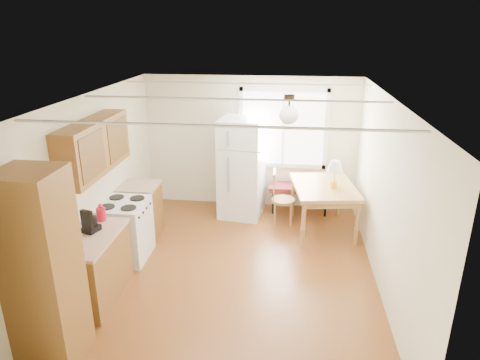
% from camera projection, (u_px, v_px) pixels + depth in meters
% --- Properties ---
extents(room_shell, '(4.60, 5.60, 2.62)m').
position_uv_depth(room_shell, '(234.00, 191.00, 5.78)').
color(room_shell, '#5A2E12').
rests_on(room_shell, ground).
extents(kitchen_run, '(0.65, 3.40, 2.20)m').
position_uv_depth(kitchen_run, '(96.00, 232.00, 5.52)').
color(kitchen_run, brown).
rests_on(kitchen_run, ground).
extents(window_unit, '(1.64, 0.05, 1.51)m').
position_uv_depth(window_unit, '(283.00, 128.00, 7.91)').
color(window_unit, white).
rests_on(window_unit, room_shell).
extents(pendant_light, '(0.26, 0.26, 0.40)m').
position_uv_depth(pendant_light, '(289.00, 114.00, 5.73)').
color(pendant_light, black).
rests_on(pendant_light, room_shell).
extents(refrigerator, '(0.84, 0.84, 1.82)m').
position_uv_depth(refrigerator, '(242.00, 168.00, 7.75)').
color(refrigerator, white).
rests_on(refrigerator, ground).
extents(bench, '(1.18, 0.50, 0.53)m').
position_uv_depth(bench, '(300.00, 188.00, 8.01)').
color(bench, '#5A151A').
rests_on(bench, ground).
extents(dining_table, '(1.18, 1.45, 0.83)m').
position_uv_depth(dining_table, '(324.00, 191.00, 7.20)').
color(dining_table, olive).
rests_on(dining_table, ground).
extents(chair, '(0.42, 0.42, 0.95)m').
position_uv_depth(chair, '(278.00, 194.00, 7.55)').
color(chair, olive).
rests_on(chair, ground).
extents(table_lamp, '(0.27, 0.27, 0.46)m').
position_uv_depth(table_lamp, '(335.00, 168.00, 6.94)').
color(table_lamp, gold).
rests_on(table_lamp, dining_table).
extents(coffee_maker, '(0.21, 0.25, 0.32)m').
position_uv_depth(coffee_maker, '(90.00, 223.00, 5.36)').
color(coffee_maker, black).
rests_on(coffee_maker, kitchen_run).
extents(kettle, '(0.13, 0.13, 0.24)m').
position_uv_depth(kettle, '(101.00, 214.00, 5.68)').
color(kettle, red).
rests_on(kettle, kitchen_run).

